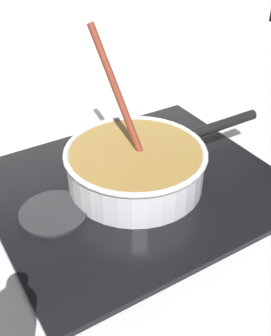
# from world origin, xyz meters

# --- Properties ---
(ground) EXTENTS (2.40, 1.60, 0.04)m
(ground) POSITION_xyz_m (0.00, 0.00, -0.02)
(ground) COLOR #B7B7BC
(hob_plate) EXTENTS (0.56, 0.48, 0.01)m
(hob_plate) POSITION_xyz_m (0.10, 0.08, 0.01)
(hob_plate) COLOR black
(hob_plate) RESTS_ON ground
(burner_ring) EXTENTS (0.17, 0.17, 0.01)m
(burner_ring) POSITION_xyz_m (0.10, 0.08, 0.02)
(burner_ring) COLOR #592D0C
(burner_ring) RESTS_ON hob_plate
(spare_burner) EXTENTS (0.13, 0.13, 0.01)m
(spare_burner) POSITION_xyz_m (-0.08, 0.08, 0.01)
(spare_burner) COLOR #262628
(spare_burner) RESTS_ON hob_plate
(cooking_pan) EXTENTS (0.45, 0.28, 0.30)m
(cooking_pan) POSITION_xyz_m (0.10, 0.08, 0.06)
(cooking_pan) COLOR silver
(cooking_pan) RESTS_ON hob_plate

